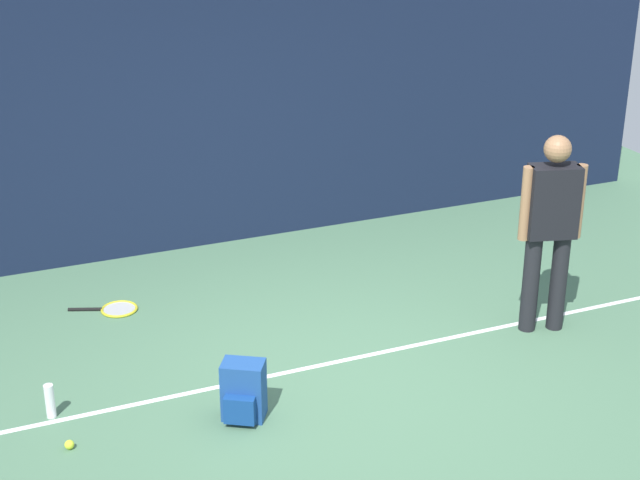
{
  "coord_description": "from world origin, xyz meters",
  "views": [
    {
      "loc": [
        -2.64,
        -5.9,
        3.84
      ],
      "look_at": [
        0.0,
        0.4,
        1.0
      ],
      "focal_mm": 54.11,
      "sensor_mm": 36.0,
      "label": 1
    }
  ],
  "objects_px": {
    "tennis_ball_near_player": "(69,445)",
    "water_bottle": "(50,401)",
    "tennis_racket": "(116,309)",
    "tennis_player": "(550,222)",
    "backpack": "(243,392)"
  },
  "relations": [
    {
      "from": "tennis_ball_near_player",
      "to": "water_bottle",
      "type": "relative_size",
      "value": 0.25
    },
    {
      "from": "tennis_racket",
      "to": "water_bottle",
      "type": "bearing_deg",
      "value": -95.85
    },
    {
      "from": "tennis_racket",
      "to": "tennis_player",
      "type": "bearing_deg",
      "value": -6.68
    },
    {
      "from": "backpack",
      "to": "water_bottle",
      "type": "distance_m",
      "value": 1.39
    },
    {
      "from": "tennis_player",
      "to": "water_bottle",
      "type": "distance_m",
      "value": 4.13
    },
    {
      "from": "backpack",
      "to": "tennis_racket",
      "type": "bearing_deg",
      "value": 134.87
    },
    {
      "from": "tennis_racket",
      "to": "backpack",
      "type": "distance_m",
      "value": 2.13
    },
    {
      "from": "tennis_racket",
      "to": "tennis_ball_near_player",
      "type": "distance_m",
      "value": 2.1
    },
    {
      "from": "water_bottle",
      "to": "backpack",
      "type": "bearing_deg",
      "value": -23.12
    },
    {
      "from": "tennis_player",
      "to": "tennis_ball_near_player",
      "type": "height_order",
      "value": "tennis_player"
    },
    {
      "from": "tennis_ball_near_player",
      "to": "water_bottle",
      "type": "distance_m",
      "value": 0.46
    },
    {
      "from": "tennis_racket",
      "to": "tennis_ball_near_player",
      "type": "relative_size",
      "value": 9.62
    },
    {
      "from": "backpack",
      "to": "tennis_ball_near_player",
      "type": "xyz_separation_m",
      "value": [
        -1.22,
        0.09,
        -0.18
      ]
    },
    {
      "from": "backpack",
      "to": "tennis_ball_near_player",
      "type": "bearing_deg",
      "value": -153.1
    },
    {
      "from": "tennis_ball_near_player",
      "to": "water_bottle",
      "type": "xyz_separation_m",
      "value": [
        -0.05,
        0.45,
        0.1
      ]
    }
  ]
}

